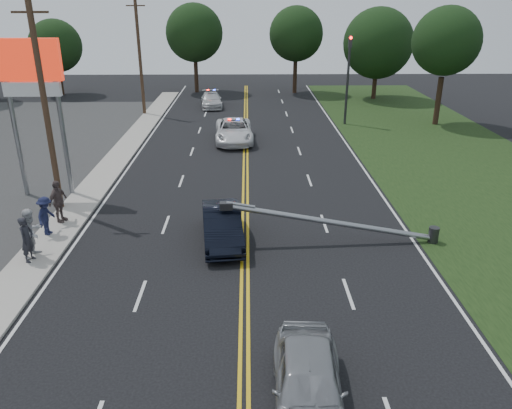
{
  "coord_description": "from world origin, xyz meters",
  "views": [
    {
      "loc": [
        0.14,
        -11.14,
        9.73
      ],
      "look_at": [
        0.48,
        8.28,
        1.7
      ],
      "focal_mm": 35.0,
      "sensor_mm": 36.0,
      "label": 1
    }
  ],
  "objects_px": {
    "fallen_streetlight": "(344,223)",
    "bystander_a": "(27,239)",
    "bystander_c": "(46,216)",
    "utility_pole_far": "(140,57)",
    "crashed_sedan": "(222,225)",
    "bystander_d": "(58,201)",
    "waiting_sedan": "(308,384)",
    "emergency_a": "(234,131)",
    "emergency_b": "(211,100)",
    "bystander_b": "(32,232)",
    "utility_pole_mid": "(45,107)",
    "pylon_sign": "(31,81)",
    "traffic_signal": "(348,73)"
  },
  "relations": [
    {
      "from": "fallen_streetlight",
      "to": "bystander_a",
      "type": "xyz_separation_m",
      "value": [
        -12.69,
        -1.54,
        0.13
      ]
    },
    {
      "from": "bystander_c",
      "to": "fallen_streetlight",
      "type": "bearing_deg",
      "value": -85.54
    },
    {
      "from": "utility_pole_far",
      "to": "crashed_sedan",
      "type": "height_order",
      "value": "utility_pole_far"
    },
    {
      "from": "bystander_d",
      "to": "utility_pole_far",
      "type": "bearing_deg",
      "value": 19.51
    },
    {
      "from": "waiting_sedan",
      "to": "emergency_a",
      "type": "bearing_deg",
      "value": 98.74
    },
    {
      "from": "bystander_a",
      "to": "bystander_d",
      "type": "bearing_deg",
      "value": 9.82
    },
    {
      "from": "emergency_b",
      "to": "crashed_sedan",
      "type": "bearing_deg",
      "value": -91.3
    },
    {
      "from": "utility_pole_far",
      "to": "bystander_a",
      "type": "distance_m",
      "value": 27.84
    },
    {
      "from": "bystander_c",
      "to": "emergency_b",
      "type": "bearing_deg",
      "value": -2.26
    },
    {
      "from": "waiting_sedan",
      "to": "bystander_a",
      "type": "height_order",
      "value": "bystander_a"
    },
    {
      "from": "bystander_d",
      "to": "crashed_sedan",
      "type": "bearing_deg",
      "value": -86.52
    },
    {
      "from": "bystander_b",
      "to": "bystander_a",
      "type": "bearing_deg",
      "value": -164.77
    },
    {
      "from": "bystander_c",
      "to": "bystander_b",
      "type": "bearing_deg",
      "value": -166.13
    },
    {
      "from": "fallen_streetlight",
      "to": "utility_pole_mid",
      "type": "bearing_deg",
      "value": 163.36
    },
    {
      "from": "fallen_streetlight",
      "to": "bystander_d",
      "type": "height_order",
      "value": "bystander_d"
    },
    {
      "from": "crashed_sedan",
      "to": "bystander_d",
      "type": "height_order",
      "value": "bystander_d"
    },
    {
      "from": "pylon_sign",
      "to": "fallen_streetlight",
      "type": "distance_m",
      "value": 16.66
    },
    {
      "from": "emergency_a",
      "to": "bystander_d",
      "type": "bearing_deg",
      "value": -120.88
    },
    {
      "from": "bystander_b",
      "to": "utility_pole_mid",
      "type": "bearing_deg",
      "value": 27.16
    },
    {
      "from": "bystander_a",
      "to": "bystander_b",
      "type": "xyz_separation_m",
      "value": [
        0.03,
        0.45,
        0.08
      ]
    },
    {
      "from": "utility_pole_mid",
      "to": "bystander_d",
      "type": "xyz_separation_m",
      "value": [
        0.61,
        -1.78,
        -3.96
      ]
    },
    {
      "from": "bystander_b",
      "to": "emergency_b",
      "type": "bearing_deg",
      "value": 9.42
    },
    {
      "from": "utility_pole_mid",
      "to": "utility_pole_far",
      "type": "relative_size",
      "value": 1.0
    },
    {
      "from": "bystander_c",
      "to": "utility_pole_mid",
      "type": "bearing_deg",
      "value": 18.11
    },
    {
      "from": "pylon_sign",
      "to": "bystander_a",
      "type": "height_order",
      "value": "pylon_sign"
    },
    {
      "from": "fallen_streetlight",
      "to": "crashed_sedan",
      "type": "relative_size",
      "value": 2.04
    },
    {
      "from": "emergency_b",
      "to": "bystander_c",
      "type": "relative_size",
      "value": 2.7
    },
    {
      "from": "utility_pole_far",
      "to": "crashed_sedan",
      "type": "bearing_deg",
      "value": -72.29
    },
    {
      "from": "bystander_d",
      "to": "waiting_sedan",
      "type": "bearing_deg",
      "value": -120.44
    },
    {
      "from": "crashed_sedan",
      "to": "bystander_a",
      "type": "xyz_separation_m",
      "value": [
        -7.52,
        -1.78,
        0.29
      ]
    },
    {
      "from": "pylon_sign",
      "to": "crashed_sedan",
      "type": "xyz_separation_m",
      "value": [
        9.52,
        -5.76,
        -5.24
      ]
    },
    {
      "from": "pylon_sign",
      "to": "utility_pole_far",
      "type": "height_order",
      "value": "utility_pole_far"
    },
    {
      "from": "traffic_signal",
      "to": "utility_pole_far",
      "type": "bearing_deg",
      "value": 167.11
    },
    {
      "from": "utility_pole_far",
      "to": "bystander_c",
      "type": "xyz_separation_m",
      "value": [
        0.54,
        -25.13,
        -4.09
      ]
    },
    {
      "from": "traffic_signal",
      "to": "emergency_a",
      "type": "xyz_separation_m",
      "value": [
        -9.16,
        -5.37,
        -3.41
      ]
    },
    {
      "from": "utility_pole_far",
      "to": "emergency_a",
      "type": "height_order",
      "value": "utility_pole_far"
    },
    {
      "from": "pylon_sign",
      "to": "utility_pole_mid",
      "type": "distance_m",
      "value": 2.55
    },
    {
      "from": "fallen_streetlight",
      "to": "bystander_b",
      "type": "relative_size",
      "value": 4.64
    },
    {
      "from": "fallen_streetlight",
      "to": "utility_pole_far",
      "type": "bearing_deg",
      "value": 117.24
    },
    {
      "from": "traffic_signal",
      "to": "utility_pole_mid",
      "type": "bearing_deg",
      "value": -134.2
    },
    {
      "from": "bystander_a",
      "to": "traffic_signal",
      "type": "bearing_deg",
      "value": -27.03
    },
    {
      "from": "bystander_a",
      "to": "utility_pole_mid",
      "type": "bearing_deg",
      "value": 15.69
    },
    {
      "from": "emergency_b",
      "to": "utility_pole_mid",
      "type": "bearing_deg",
      "value": -108.98
    },
    {
      "from": "fallen_streetlight",
      "to": "emergency_a",
      "type": "xyz_separation_m",
      "value": [
        -5.05,
        16.63,
        -0.12
      ]
    },
    {
      "from": "traffic_signal",
      "to": "utility_pole_mid",
      "type": "distance_m",
      "value": 25.12
    },
    {
      "from": "emergency_a",
      "to": "emergency_b",
      "type": "height_order",
      "value": "emergency_a"
    },
    {
      "from": "emergency_a",
      "to": "bystander_c",
      "type": "relative_size",
      "value": 3.29
    },
    {
      "from": "traffic_signal",
      "to": "emergency_a",
      "type": "relative_size",
      "value": 1.23
    },
    {
      "from": "utility_pole_far",
      "to": "bystander_b",
      "type": "xyz_separation_m",
      "value": [
        0.73,
        -27.09,
        -3.96
      ]
    },
    {
      "from": "utility_pole_mid",
      "to": "bystander_c",
      "type": "xyz_separation_m",
      "value": [
        0.54,
        -3.13,
        -4.09
      ]
    }
  ]
}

